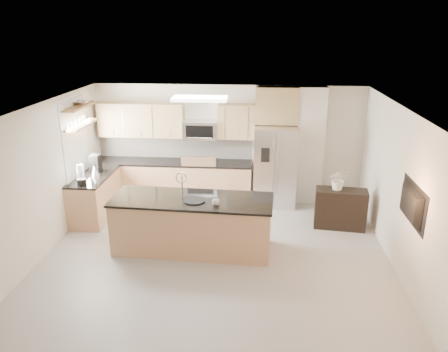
# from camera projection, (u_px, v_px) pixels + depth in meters

# --- Properties ---
(floor) EXTENTS (6.50, 6.50, 0.00)m
(floor) POSITION_uv_depth(u_px,v_px,m) (213.00, 268.00, 7.29)
(floor) COLOR #AFADA6
(floor) RESTS_ON ground
(ceiling) EXTENTS (6.00, 6.50, 0.02)m
(ceiling) POSITION_uv_depth(u_px,v_px,m) (212.00, 114.00, 6.43)
(ceiling) COLOR silver
(ceiling) RESTS_ON wall_back
(wall_back) EXTENTS (6.00, 0.02, 2.60)m
(wall_back) POSITION_uv_depth(u_px,v_px,m) (228.00, 143.00, 9.91)
(wall_back) COLOR beige
(wall_back) RESTS_ON floor
(wall_front) EXTENTS (6.00, 0.02, 2.60)m
(wall_front) POSITION_uv_depth(u_px,v_px,m) (172.00, 334.00, 3.80)
(wall_front) COLOR beige
(wall_front) RESTS_ON floor
(wall_left) EXTENTS (0.02, 6.50, 2.60)m
(wall_left) POSITION_uv_depth(u_px,v_px,m) (29.00, 190.00, 7.10)
(wall_left) COLOR beige
(wall_left) RESTS_ON floor
(wall_right) EXTENTS (0.02, 6.50, 2.60)m
(wall_right) POSITION_uv_depth(u_px,v_px,m) (409.00, 202.00, 6.62)
(wall_right) COLOR beige
(wall_right) RESTS_ON floor
(back_counter) EXTENTS (3.55, 0.66, 1.44)m
(back_counter) POSITION_uv_depth(u_px,v_px,m) (174.00, 180.00, 9.98)
(back_counter) COLOR tan
(back_counter) RESTS_ON floor
(left_counter) EXTENTS (0.66, 1.50, 0.92)m
(left_counter) POSITION_uv_depth(u_px,v_px,m) (95.00, 196.00, 9.09)
(left_counter) COLOR tan
(left_counter) RESTS_ON floor
(range) EXTENTS (0.76, 0.64, 1.14)m
(range) POSITION_uv_depth(u_px,v_px,m) (201.00, 181.00, 9.93)
(range) COLOR black
(range) RESTS_ON floor
(upper_cabinets) EXTENTS (3.50, 0.33, 0.75)m
(upper_cabinets) POSITION_uv_depth(u_px,v_px,m) (169.00, 120.00, 9.69)
(upper_cabinets) COLOR tan
(upper_cabinets) RESTS_ON wall_back
(microwave) EXTENTS (0.76, 0.40, 0.40)m
(microwave) POSITION_uv_depth(u_px,v_px,m) (201.00, 130.00, 9.66)
(microwave) COLOR silver
(microwave) RESTS_ON upper_cabinets
(refrigerator) EXTENTS (0.92, 0.78, 1.78)m
(refrigerator) POSITION_uv_depth(u_px,v_px,m) (275.00, 166.00, 9.61)
(refrigerator) COLOR silver
(refrigerator) RESTS_ON floor
(partition_column) EXTENTS (0.60, 0.30, 2.60)m
(partition_column) POSITION_uv_depth(u_px,v_px,m) (310.00, 146.00, 9.63)
(partition_column) COLOR silver
(partition_column) RESTS_ON floor
(window) EXTENTS (0.04, 1.15, 1.65)m
(window) POSITION_uv_depth(u_px,v_px,m) (75.00, 140.00, 8.72)
(window) COLOR white
(window) RESTS_ON wall_left
(shelf_lower) EXTENTS (0.30, 1.20, 0.04)m
(shelf_lower) POSITION_uv_depth(u_px,v_px,m) (81.00, 125.00, 8.70)
(shelf_lower) COLOR #97663C
(shelf_lower) RESTS_ON wall_left
(shelf_upper) EXTENTS (0.30, 1.20, 0.04)m
(shelf_upper) POSITION_uv_depth(u_px,v_px,m) (79.00, 106.00, 8.58)
(shelf_upper) COLOR #97663C
(shelf_upper) RESTS_ON wall_left
(ceiling_fixture) EXTENTS (1.00, 0.50, 0.06)m
(ceiling_fixture) POSITION_uv_depth(u_px,v_px,m) (200.00, 99.00, 7.98)
(ceiling_fixture) COLOR white
(ceiling_fixture) RESTS_ON ceiling
(island) EXTENTS (2.86, 1.14, 1.40)m
(island) POSITION_uv_depth(u_px,v_px,m) (193.00, 224.00, 7.76)
(island) COLOR tan
(island) RESTS_ON floor
(credenza) EXTENTS (1.03, 0.52, 0.79)m
(credenza) POSITION_uv_depth(u_px,v_px,m) (340.00, 209.00, 8.62)
(credenza) COLOR black
(credenza) RESTS_ON floor
(cup) EXTENTS (0.16, 0.16, 0.10)m
(cup) POSITION_uv_depth(u_px,v_px,m) (216.00, 202.00, 7.31)
(cup) COLOR silver
(cup) RESTS_ON island
(platter) EXTENTS (0.45, 0.45, 0.02)m
(platter) POSITION_uv_depth(u_px,v_px,m) (194.00, 200.00, 7.49)
(platter) COLOR black
(platter) RESTS_ON island
(blender) EXTENTS (0.18, 0.18, 0.41)m
(blender) POSITION_uv_depth(u_px,v_px,m) (81.00, 176.00, 8.34)
(blender) COLOR black
(blender) RESTS_ON left_counter
(kettle) EXTENTS (0.19, 0.19, 0.24)m
(kettle) POSITION_uv_depth(u_px,v_px,m) (95.00, 170.00, 8.90)
(kettle) COLOR silver
(kettle) RESTS_ON left_counter
(coffee_maker) EXTENTS (0.19, 0.24, 0.36)m
(coffee_maker) POSITION_uv_depth(u_px,v_px,m) (96.00, 164.00, 9.11)
(coffee_maker) COLOR black
(coffee_maker) RESTS_ON left_counter
(bowl) EXTENTS (0.48, 0.48, 0.10)m
(bowl) POSITION_uv_depth(u_px,v_px,m) (80.00, 102.00, 8.62)
(bowl) COLOR silver
(bowl) RESTS_ON shelf_upper
(flower_vase) EXTENTS (0.57, 0.50, 0.62)m
(flower_vase) POSITION_uv_depth(u_px,v_px,m) (339.00, 174.00, 8.42)
(flower_vase) COLOR white
(flower_vase) RESTS_ON credenza
(television) EXTENTS (0.14, 1.08, 0.62)m
(television) POSITION_uv_depth(u_px,v_px,m) (407.00, 204.00, 6.42)
(television) COLOR black
(television) RESTS_ON wall_right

